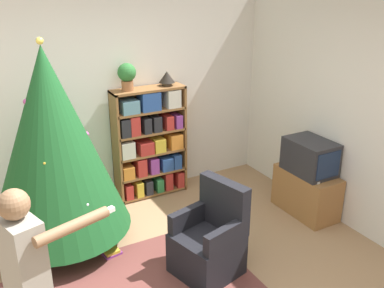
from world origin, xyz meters
name	(u,v)px	position (x,y,z in m)	size (l,w,h in m)	color
wall_back	(88,102)	(0.00, 2.24, 1.30)	(8.00, 0.10, 2.60)	silver
wall_right	(380,124)	(2.42, 0.00, 1.30)	(0.10, 8.00, 2.60)	silver
bookshelf	(150,143)	(0.68, 2.01, 0.72)	(0.93, 0.29, 1.44)	brown
tv_stand	(306,192)	(2.15, 0.66, 0.27)	(0.41, 0.80, 0.54)	#996638
television	(310,157)	(2.15, 0.65, 0.74)	(0.42, 0.59, 0.40)	#28282D
game_remote	(315,181)	(2.02, 0.42, 0.55)	(0.04, 0.12, 0.02)	white
christmas_tree	(53,142)	(-0.61, 1.40, 1.18)	(1.45, 1.45, 2.20)	#4C3323
armchair	(210,242)	(0.53, 0.24, 0.32)	(0.69, 0.68, 0.92)	black
standing_person	(29,283)	(-1.15, -0.37, 0.94)	(0.71, 0.45, 1.59)	#232328
potted_plant	(127,75)	(0.43, 2.02, 1.63)	(0.22, 0.22, 0.33)	#935B38
table_lamp	(167,78)	(0.95, 2.02, 1.55)	(0.20, 0.20, 0.18)	#473828
book_pile_near_tree	(111,252)	(-0.23, 0.96, 0.03)	(0.21, 0.19, 0.06)	#843889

